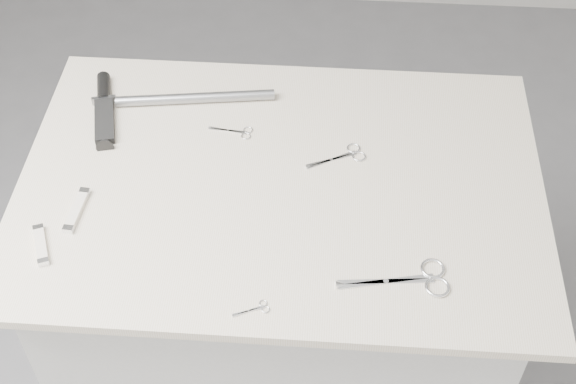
# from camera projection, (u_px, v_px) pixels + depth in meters

# --- Properties ---
(plinth) EXTENTS (0.90, 0.60, 0.90)m
(plinth) POSITION_uv_depth(u_px,v_px,m) (282.00, 319.00, 1.87)
(plinth) COLOR silver
(plinth) RESTS_ON ground
(display_board) EXTENTS (1.00, 0.70, 0.02)m
(display_board) POSITION_uv_depth(u_px,v_px,m) (280.00, 185.00, 1.53)
(display_board) COLOR beige
(display_board) RESTS_ON plinth
(large_shears) EXTENTS (0.19, 0.08, 0.01)m
(large_shears) POSITION_uv_depth(u_px,v_px,m) (417.00, 279.00, 1.37)
(large_shears) COLOR silver
(large_shears) RESTS_ON display_board
(embroidery_scissors_a) EXTENTS (0.12, 0.08, 0.00)m
(embroidery_scissors_a) POSITION_uv_depth(u_px,v_px,m) (345.00, 156.00, 1.57)
(embroidery_scissors_a) COLOR silver
(embroidery_scissors_a) RESTS_ON display_board
(embroidery_scissors_b) EXTENTS (0.09, 0.04, 0.00)m
(embroidery_scissors_b) POSITION_uv_depth(u_px,v_px,m) (237.00, 132.00, 1.62)
(embroidery_scissors_b) COLOR silver
(embroidery_scissors_b) RESTS_ON display_board
(tiny_scissors) EXTENTS (0.06, 0.04, 0.00)m
(tiny_scissors) POSITION_uv_depth(u_px,v_px,m) (256.00, 309.00, 1.33)
(tiny_scissors) COLOR silver
(tiny_scissors) RESTS_ON display_board
(sheathed_knife) EXTENTS (0.08, 0.21, 0.03)m
(sheathed_knife) POSITION_uv_depth(u_px,v_px,m) (104.00, 106.00, 1.66)
(sheathed_knife) COLOR black
(sheathed_knife) RESTS_ON display_board
(pocket_knife_a) EXTENTS (0.03, 0.11, 0.01)m
(pocket_knife_a) POSITION_uv_depth(u_px,v_px,m) (77.00, 210.00, 1.47)
(pocket_knife_a) COLOR silver
(pocket_knife_a) RESTS_ON display_board
(pocket_knife_b) EXTENTS (0.05, 0.09, 0.01)m
(pocket_knife_b) POSITION_uv_depth(u_px,v_px,m) (41.00, 245.00, 1.41)
(pocket_knife_b) COLOR silver
(pocket_knife_b) RESTS_ON display_board
(metal_rail) EXTENTS (0.33, 0.07, 0.02)m
(metal_rail) POSITION_uv_depth(u_px,v_px,m) (195.00, 98.00, 1.67)
(metal_rail) COLOR gray
(metal_rail) RESTS_ON display_board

